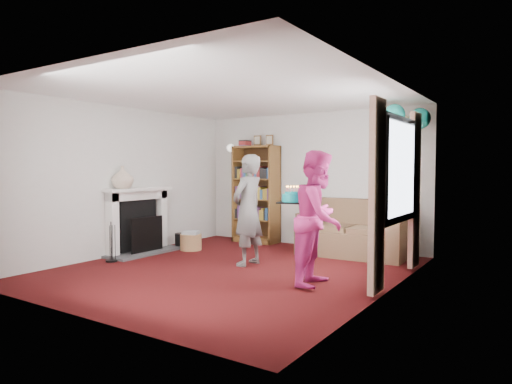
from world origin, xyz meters
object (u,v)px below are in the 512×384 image
Objects in this scene: bookcase at (257,195)px; sofa at (355,234)px; person_striped at (248,210)px; person_magenta at (319,218)px; birthday_cake at (293,198)px.

sofa is at bearing -6.14° from bookcase.
person_striped is (1.08, -1.89, -0.10)m from bookcase.
bookcase is at bearing -147.56° from person_striped.
bookcase is 1.25× the size of person_magenta.
bookcase is 3.44m from person_magenta.
bookcase is 1.20× the size of sofa.
bookcase is at bearing 39.72° from person_magenta.
person_striped is at bearing 64.39° from person_magenta.
person_magenta reaches higher than person_striped.
birthday_cake is at bearing 66.68° from person_striped.
bookcase is at bearing 172.22° from sofa.
bookcase reaches higher than birthday_cake.
person_magenta is at bearing -82.33° from sofa.
person_magenta reaches higher than birthday_cake.
bookcase is 1.26× the size of person_striped.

